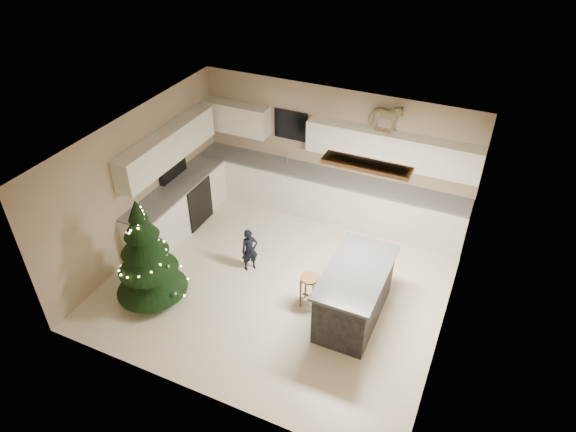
# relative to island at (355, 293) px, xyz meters

# --- Properties ---
(ground_plane) EXTENTS (5.50, 5.50, 0.00)m
(ground_plane) POSITION_rel_island_xyz_m (-1.41, 0.25, -0.48)
(ground_plane) COLOR beige
(room_shell) EXTENTS (5.52, 5.02, 2.61)m
(room_shell) POSITION_rel_island_xyz_m (-1.38, 0.26, 1.27)
(room_shell) COLOR tan
(room_shell) RESTS_ON ground_plane
(cabinetry) EXTENTS (5.50, 3.20, 2.00)m
(cabinetry) POSITION_rel_island_xyz_m (-2.32, 1.90, 0.28)
(cabinetry) COLOR white
(cabinetry) RESTS_ON ground_plane
(island) EXTENTS (0.90, 1.70, 0.95)m
(island) POSITION_rel_island_xyz_m (0.00, 0.00, 0.00)
(island) COLOR black
(island) RESTS_ON ground_plane
(bar_stool) EXTENTS (0.31, 0.31, 0.59)m
(bar_stool) POSITION_rel_island_xyz_m (-0.73, -0.05, -0.04)
(bar_stool) COLOR olive
(bar_stool) RESTS_ON ground_plane
(christmas_tree) EXTENTS (1.20, 1.16, 1.92)m
(christmas_tree) POSITION_rel_island_xyz_m (-3.16, -0.95, 0.31)
(christmas_tree) COLOR #3F2816
(christmas_tree) RESTS_ON ground_plane
(toddler) EXTENTS (0.35, 0.35, 0.82)m
(toddler) POSITION_rel_island_xyz_m (-2.02, 0.34, -0.07)
(toddler) COLOR black
(toddler) RESTS_ON ground_plane
(rocking_horse) EXTENTS (0.64, 0.37, 0.53)m
(rocking_horse) POSITION_rel_island_xyz_m (-0.43, 2.58, 1.80)
(rocking_horse) COLOR olive
(rocking_horse) RESTS_ON cabinetry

